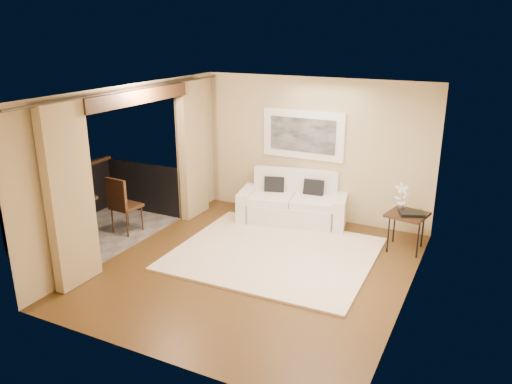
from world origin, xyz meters
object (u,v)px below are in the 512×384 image
Objects in this scene: orchid at (402,196)px; bistro_table at (69,203)px; balcony_chair_near at (72,226)px; balcony_chair_far at (121,201)px; ice_bucket at (67,190)px; sofa at (293,204)px; side_table at (407,217)px.

bistro_table is at bearing -154.58° from orchid.
balcony_chair_near is (-4.63, -2.77, -0.36)m from orchid.
balcony_chair_far is 5.27× the size of ice_bucket.
bistro_table is (-5.06, -2.40, -0.15)m from orchid.
orchid reaches higher than ice_bucket.
balcony_chair_far is 1.08m from balcony_chair_near.
ice_bucket is at bearing -153.43° from sofa.
balcony_chair_far is at bearing 92.14° from balcony_chair_near.
side_table is 0.87× the size of bistro_table.
orchid reaches higher than bistro_table.
side_table is (2.17, -0.37, 0.25)m from sofa.
orchid is 0.44× the size of balcony_chair_far.
ice_bucket is (-0.55, 0.49, 0.39)m from balcony_chair_near.
orchid is at bearing 25.42° from bistro_table.
ice_bucket reaches higher than sofa.
ice_bucket is at bearing 145.22° from balcony_chair_near.
orchid is at bearing -18.45° from sofa.
bistro_table is 0.77× the size of balcony_chair_far.
sofa is at bearing -137.36° from balcony_chair_far.
sofa is 3.98m from balcony_chair_near.
orchid is 5.60m from bistro_table.
balcony_chair_far reaches higher than side_table.
bistro_table is (-5.20, -2.27, 0.14)m from side_table.
sofa is at bearing 173.55° from orchid.
side_table is at bearing 35.61° from balcony_chair_near.
ice_bucket is at bearing -158.04° from side_table.
bistro_table is 0.90× the size of balcony_chair_near.
balcony_chair_near is at bearing -149.14° from orchid.
sofa is at bearing 38.57° from ice_bucket.
orchid is at bearing 135.74° from side_table.
side_table is at bearing 21.96° from ice_bucket.
side_table is 0.35m from orchid.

